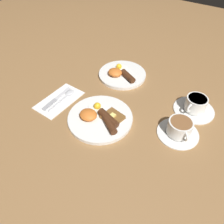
{
  "coord_description": "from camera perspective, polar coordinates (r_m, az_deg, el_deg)",
  "views": [
    {
      "loc": [
        0.36,
        -0.47,
        0.64
      ],
      "look_at": [
        0.03,
        0.04,
        0.03
      ],
      "focal_mm": 35.0,
      "sensor_mm": 36.0,
      "label": 1
    }
  ],
  "objects": [
    {
      "name": "ground_plane",
      "position": [
        0.87,
        -3.07,
        -1.94
      ],
      "size": [
        3.0,
        3.0,
        0.0
      ],
      "primitive_type": "plane",
      "color": "olive"
    },
    {
      "name": "breakfast_plate_near",
      "position": [
        0.86,
        -3.03,
        -1.46
      ],
      "size": [
        0.26,
        0.26,
        0.05
      ],
      "color": "white",
      "rests_on": "ground_plane"
    },
    {
      "name": "breakfast_plate_far",
      "position": [
        1.08,
        2.52,
        9.9
      ],
      "size": [
        0.23,
        0.23,
        0.05
      ],
      "color": "white",
      "rests_on": "ground_plane"
    },
    {
      "name": "teacup_near",
      "position": [
        0.84,
        17.16,
        -4.25
      ],
      "size": [
        0.16,
        0.16,
        0.06
      ],
      "color": "white",
      "rests_on": "ground_plane"
    },
    {
      "name": "teacup_far",
      "position": [
        0.95,
        20.88,
        1.56
      ],
      "size": [
        0.17,
        0.17,
        0.07
      ],
      "color": "white",
      "rests_on": "ground_plane"
    },
    {
      "name": "napkin",
      "position": [
        0.98,
        -13.62,
        3.07
      ],
      "size": [
        0.13,
        0.21,
        0.01
      ],
      "primitive_type": "cube",
      "rotation": [
        0.0,
        0.0,
        -0.04
      ],
      "color": "white",
      "rests_on": "ground_plane"
    },
    {
      "name": "knife",
      "position": [
        0.98,
        -14.55,
        3.18
      ],
      "size": [
        0.02,
        0.17,
        0.01
      ],
      "rotation": [
        0.0,
        0.0,
        1.6
      ],
      "color": "silver",
      "rests_on": "napkin"
    },
    {
      "name": "spoon",
      "position": [
        0.99,
        -11.63,
        4.39
      ],
      "size": [
        0.03,
        0.16,
        0.01
      ],
      "rotation": [
        0.0,
        0.0,
        1.58
      ],
      "color": "silver",
      "rests_on": "napkin"
    }
  ]
}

